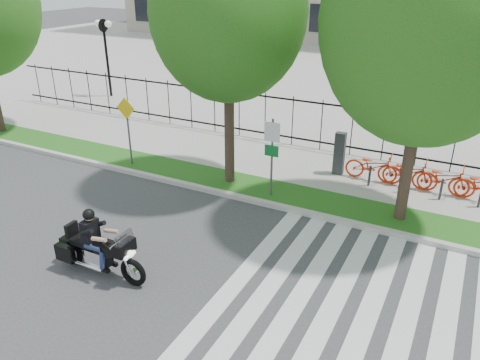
% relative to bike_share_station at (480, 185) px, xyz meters
% --- Properties ---
extents(ground, '(120.00, 120.00, 0.00)m').
position_rel_bike_share_station_xyz_m(ground, '(-6.97, -7.20, -0.65)').
color(ground, '#3A3A3D').
rests_on(ground, ground).
extents(curb, '(60.00, 0.20, 0.15)m').
position_rel_bike_share_station_xyz_m(curb, '(-6.97, -3.10, -0.58)').
color(curb, '#B7B5AC').
rests_on(curb, ground).
extents(grass_verge, '(60.00, 1.50, 0.15)m').
position_rel_bike_share_station_xyz_m(grass_verge, '(-6.97, -2.25, -0.58)').
color(grass_verge, '#235715').
rests_on(grass_verge, ground).
extents(sidewalk, '(60.00, 3.50, 0.15)m').
position_rel_bike_share_station_xyz_m(sidewalk, '(-6.97, 0.25, -0.58)').
color(sidewalk, '#9D9B93').
rests_on(sidewalk, ground).
extents(plaza, '(80.00, 34.00, 0.10)m').
position_rel_bike_share_station_xyz_m(plaza, '(-6.97, 17.80, -0.60)').
color(plaza, '#9D9B93').
rests_on(plaza, ground).
extents(crosswalk_stripes, '(5.70, 8.00, 0.01)m').
position_rel_bike_share_station_xyz_m(crosswalk_stripes, '(-2.14, -7.20, -0.65)').
color(crosswalk_stripes, silver).
rests_on(crosswalk_stripes, ground).
extents(iron_fence, '(30.00, 0.06, 2.00)m').
position_rel_bike_share_station_xyz_m(iron_fence, '(-6.97, 2.00, 0.50)').
color(iron_fence, black).
rests_on(iron_fence, sidewalk).
extents(lamp_post_left, '(1.06, 0.70, 4.25)m').
position_rel_bike_share_station_xyz_m(lamp_post_left, '(-18.97, 4.80, 2.55)').
color(lamp_post_left, black).
rests_on(lamp_post_left, ground).
extents(street_tree_1, '(4.68, 4.68, 8.13)m').
position_rel_bike_share_station_xyz_m(street_tree_1, '(-7.51, -2.25, 4.93)').
color(street_tree_1, '#35251D').
rests_on(street_tree_1, grass_verge).
extents(street_tree_2, '(5.41, 5.41, 8.52)m').
position_rel_bike_share_station_xyz_m(street_tree_2, '(-1.92, -2.25, 4.90)').
color(street_tree_2, '#35251D').
rests_on(street_tree_2, grass_verge).
extents(bike_share_station, '(8.92, 0.87, 1.50)m').
position_rel_bike_share_station_xyz_m(bike_share_station, '(0.00, 0.00, 0.00)').
color(bike_share_station, '#2D2D33').
rests_on(bike_share_station, sidewalk).
extents(sign_pole_regulatory, '(0.50, 0.09, 2.50)m').
position_rel_bike_share_station_xyz_m(sign_pole_regulatory, '(-5.84, -2.62, 1.09)').
color(sign_pole_regulatory, '#59595B').
rests_on(sign_pole_regulatory, grass_verge).
extents(sign_pole_warning, '(0.78, 0.09, 2.49)m').
position_rel_bike_share_station_xyz_m(sign_pole_warning, '(-11.42, -2.62, 1.09)').
color(sign_pole_warning, '#59595B').
rests_on(sign_pole_warning, grass_verge).
extents(motorcycle_rider, '(2.67, 0.78, 2.06)m').
position_rel_bike_share_station_xyz_m(motorcycle_rider, '(-7.84, -8.12, 0.03)').
color(motorcycle_rider, black).
rests_on(motorcycle_rider, ground).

